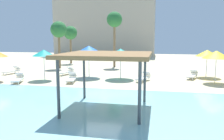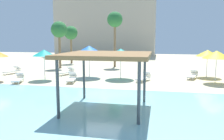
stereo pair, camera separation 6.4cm
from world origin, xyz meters
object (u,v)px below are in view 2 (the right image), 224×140
object	(u,v)px
lounge_chair_6	(144,77)
lounge_chair_5	(18,79)
beach_umbrella_yellow_7	(208,53)
palm_tree_1	(71,33)
lounge_chair_2	(13,70)
shade_pavilion	(106,57)
lounge_chair_3	(72,78)
palm_tree_0	(59,30)
lounge_chair_1	(67,71)
beach_umbrella_yellow_2	(217,55)
beach_umbrella_teal_4	(121,53)
beach_umbrella_teal_3	(44,53)
beach_umbrella_blue_1	(89,49)
lounge_chair_4	(193,75)
palm_tree_2	(115,21)

from	to	relation	value
lounge_chair_6	lounge_chair_5	bearing A→B (deg)	-54.11
beach_umbrella_yellow_7	palm_tree_1	distance (m)	18.80
lounge_chair_2	lounge_chair_6	bearing A→B (deg)	98.48
shade_pavilion	lounge_chair_3	distance (m)	8.20
lounge_chair_5	palm_tree_0	world-z (taller)	palm_tree_0
lounge_chair_6	palm_tree_1	xyz separation A→B (m)	(-11.10, 11.71, 3.92)
lounge_chair_1	lounge_chair_3	distance (m)	4.06
beach_umbrella_yellow_2	beach_umbrella_teal_4	xyz separation A→B (m)	(-7.71, 0.41, 0.04)
beach_umbrella_teal_3	lounge_chair_6	world-z (taller)	beach_umbrella_teal_3
beach_umbrella_teal_3	lounge_chair_6	size ratio (longest dim) A/B	1.30
lounge_chair_1	lounge_chair_2	world-z (taller)	same
lounge_chair_2	palm_tree_1	distance (m)	11.27
beach_umbrella_teal_4	lounge_chair_2	bearing A→B (deg)	176.60
palm_tree_0	lounge_chair_1	bearing A→B (deg)	-58.34
lounge_chair_6	palm_tree_1	bearing A→B (deg)	-116.44
beach_umbrella_teal_4	beach_umbrella_yellow_7	world-z (taller)	beach_umbrella_teal_4
beach_umbrella_blue_1	lounge_chair_2	size ratio (longest dim) A/B	1.46
beach_umbrella_yellow_7	beach_umbrella_teal_4	bearing A→B (deg)	-162.33
beach_umbrella_yellow_2	palm_tree_1	world-z (taller)	palm_tree_1
beach_umbrella_yellow_2	palm_tree_0	size ratio (longest dim) A/B	0.47
beach_umbrella_yellow_2	lounge_chair_1	bearing A→B (deg)	173.08
beach_umbrella_yellow_7	lounge_chair_3	size ratio (longest dim) A/B	1.26
lounge_chair_4	palm_tree_1	world-z (taller)	palm_tree_1
lounge_chair_1	lounge_chair_3	world-z (taller)	same
palm_tree_1	beach_umbrella_teal_4	bearing A→B (deg)	-50.70
beach_umbrella_yellow_2	lounge_chair_2	bearing A→B (deg)	176.74
beach_umbrella_teal_3	lounge_chair_3	xyz separation A→B (m)	(2.66, -0.53, -1.99)
shade_pavilion	beach_umbrella_yellow_7	size ratio (longest dim) A/B	1.67
palm_tree_0	palm_tree_1	size ratio (longest dim) A/B	1.04
shade_pavilion	beach_umbrella_blue_1	xyz separation A→B (m)	(-3.74, 9.08, -0.09)
beach_umbrella_teal_4	palm_tree_0	distance (m)	10.33
beach_umbrella_teal_4	shade_pavilion	bearing A→B (deg)	-84.96
lounge_chair_6	lounge_chair_3	bearing A→B (deg)	-53.63
lounge_chair_6	palm_tree_0	size ratio (longest dim) A/B	0.36
palm_tree_1	lounge_chair_2	bearing A→B (deg)	-101.86
beach_umbrella_yellow_7	lounge_chair_5	xyz separation A→B (m)	(-15.34, -5.90, -1.88)
beach_umbrella_teal_4	lounge_chair_6	bearing A→B (deg)	-18.58
beach_umbrella_teal_4	palm_tree_2	world-z (taller)	palm_tree_2
beach_umbrella_yellow_7	lounge_chair_1	world-z (taller)	beach_umbrella_yellow_7
beach_umbrella_teal_4	lounge_chair_5	world-z (taller)	beach_umbrella_teal_4
beach_umbrella_yellow_2	palm_tree_2	world-z (taller)	palm_tree_2
lounge_chair_2	lounge_chair_6	size ratio (longest dim) A/B	1.00
lounge_chair_1	lounge_chair_6	world-z (taller)	same
beach_umbrella_blue_1	beach_umbrella_yellow_7	xyz separation A→B (m)	(10.54, 2.22, -0.34)
shade_pavilion	beach_umbrella_teal_4	bearing A→B (deg)	95.04
beach_umbrella_yellow_7	lounge_chair_2	size ratio (longest dim) A/B	1.26
lounge_chair_5	shade_pavilion	bearing A→B (deg)	37.98
lounge_chair_4	palm_tree_0	world-z (taller)	palm_tree_0
beach_umbrella_blue_1	beach_umbrella_teal_3	size ratio (longest dim) A/B	1.12
beach_umbrella_yellow_2	palm_tree_0	distance (m)	17.32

